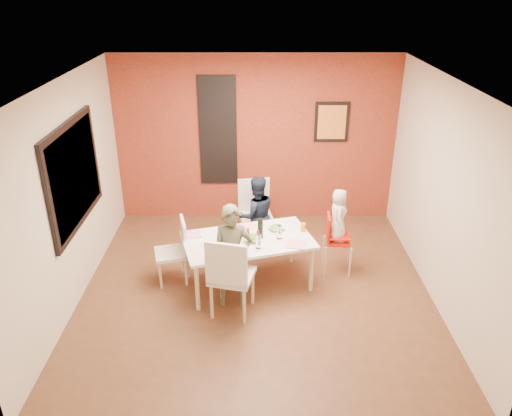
{
  "coord_description": "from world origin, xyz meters",
  "views": [
    {
      "loc": [
        -0.02,
        -5.47,
        3.76
      ],
      "look_at": [
        0.0,
        0.3,
        1.05
      ],
      "focal_mm": 35.0,
      "sensor_mm": 36.0,
      "label": 1
    }
  ],
  "objects_px": {
    "dining_table": "(248,243)",
    "child_near": "(232,257)",
    "wine_bottle": "(260,228)",
    "paper_towel_roll": "(233,233)",
    "chair_near": "(230,274)",
    "chair_far": "(255,210)",
    "child_far": "(256,215)",
    "chair_left": "(176,248)",
    "high_chair": "(335,238)",
    "toddler": "(338,215)"
  },
  "relations": [
    {
      "from": "child_far",
      "to": "paper_towel_roll",
      "type": "xyz_separation_m",
      "value": [
        -0.3,
        -0.93,
        0.21
      ]
    },
    {
      "from": "chair_near",
      "to": "high_chair",
      "type": "height_order",
      "value": "chair_near"
    },
    {
      "from": "chair_far",
      "to": "wine_bottle",
      "type": "bearing_deg",
      "value": -96.05
    },
    {
      "from": "wine_bottle",
      "to": "chair_left",
      "type": "bearing_deg",
      "value": 176.36
    },
    {
      "from": "child_far",
      "to": "wine_bottle",
      "type": "distance_m",
      "value": 0.84
    },
    {
      "from": "child_near",
      "to": "wine_bottle",
      "type": "bearing_deg",
      "value": 54.05
    },
    {
      "from": "chair_near",
      "to": "child_far",
      "type": "bearing_deg",
      "value": -87.69
    },
    {
      "from": "chair_near",
      "to": "paper_towel_roll",
      "type": "bearing_deg",
      "value": -77.37
    },
    {
      "from": "high_chair",
      "to": "dining_table",
      "type": "bearing_deg",
      "value": 108.57
    },
    {
      "from": "chair_far",
      "to": "paper_towel_roll",
      "type": "height_order",
      "value": "chair_far"
    },
    {
      "from": "chair_far",
      "to": "high_chair",
      "type": "xyz_separation_m",
      "value": [
        1.08,
        -0.79,
        -0.06
      ]
    },
    {
      "from": "chair_near",
      "to": "chair_left",
      "type": "xyz_separation_m",
      "value": [
        -0.74,
        0.8,
        -0.1
      ]
    },
    {
      "from": "chair_far",
      "to": "chair_near",
      "type": "bearing_deg",
      "value": -109.0
    },
    {
      "from": "chair_near",
      "to": "wine_bottle",
      "type": "bearing_deg",
      "value": -102.79
    },
    {
      "from": "dining_table",
      "to": "child_near",
      "type": "relative_size",
      "value": 1.36
    },
    {
      "from": "child_near",
      "to": "child_far",
      "type": "height_order",
      "value": "child_near"
    },
    {
      "from": "child_far",
      "to": "paper_towel_roll",
      "type": "bearing_deg",
      "value": 56.91
    },
    {
      "from": "dining_table",
      "to": "chair_near",
      "type": "distance_m",
      "value": 0.72
    },
    {
      "from": "wine_bottle",
      "to": "paper_towel_roll",
      "type": "bearing_deg",
      "value": -162.44
    },
    {
      "from": "dining_table",
      "to": "child_far",
      "type": "height_order",
      "value": "child_far"
    },
    {
      "from": "chair_far",
      "to": "child_near",
      "type": "distance_m",
      "value": 1.57
    },
    {
      "from": "chair_far",
      "to": "chair_left",
      "type": "bearing_deg",
      "value": -145.84
    },
    {
      "from": "high_chair",
      "to": "chair_near",
      "type": "bearing_deg",
      "value": 129.53
    },
    {
      "from": "wine_bottle",
      "to": "child_near",
      "type": "bearing_deg",
      "value": -125.79
    },
    {
      "from": "chair_far",
      "to": "chair_left",
      "type": "height_order",
      "value": "chair_far"
    },
    {
      "from": "dining_table",
      "to": "chair_left",
      "type": "distance_m",
      "value": 0.96
    },
    {
      "from": "chair_far",
      "to": "paper_towel_roll",
      "type": "distance_m",
      "value": 1.23
    },
    {
      "from": "dining_table",
      "to": "high_chair",
      "type": "bearing_deg",
      "value": 14.86
    },
    {
      "from": "child_near",
      "to": "wine_bottle",
      "type": "distance_m",
      "value": 0.6
    },
    {
      "from": "chair_left",
      "to": "high_chair",
      "type": "bearing_deg",
      "value": 81.22
    },
    {
      "from": "wine_bottle",
      "to": "paper_towel_roll",
      "type": "distance_m",
      "value": 0.37
    },
    {
      "from": "high_chair",
      "to": "paper_towel_roll",
      "type": "bearing_deg",
      "value": 109.36
    },
    {
      "from": "chair_left",
      "to": "wine_bottle",
      "type": "distance_m",
      "value": 1.15
    },
    {
      "from": "paper_towel_roll",
      "to": "child_near",
      "type": "bearing_deg",
      "value": -88.47
    },
    {
      "from": "child_far",
      "to": "wine_bottle",
      "type": "height_order",
      "value": "child_far"
    },
    {
      "from": "child_near",
      "to": "chair_left",
      "type": "bearing_deg",
      "value": 144.46
    },
    {
      "from": "chair_left",
      "to": "wine_bottle",
      "type": "height_order",
      "value": "wine_bottle"
    },
    {
      "from": "chair_near",
      "to": "wine_bottle",
      "type": "relative_size",
      "value": 3.99
    },
    {
      "from": "chair_far",
      "to": "child_far",
      "type": "distance_m",
      "value": 0.25
    },
    {
      "from": "dining_table",
      "to": "chair_left",
      "type": "relative_size",
      "value": 2.07
    },
    {
      "from": "chair_far",
      "to": "child_far",
      "type": "height_order",
      "value": "child_far"
    },
    {
      "from": "child_near",
      "to": "toddler",
      "type": "relative_size",
      "value": 1.84
    },
    {
      "from": "chair_left",
      "to": "high_chair",
      "type": "relative_size",
      "value": 1.02
    },
    {
      "from": "chair_far",
      "to": "child_far",
      "type": "xyz_separation_m",
      "value": [
        0.02,
        -0.25,
        0.03
      ]
    },
    {
      "from": "paper_towel_roll",
      "to": "chair_near",
      "type": "bearing_deg",
      "value": -91.22
    },
    {
      "from": "dining_table",
      "to": "chair_far",
      "type": "relative_size",
      "value": 1.78
    },
    {
      "from": "toddler",
      "to": "paper_towel_roll",
      "type": "xyz_separation_m",
      "value": [
        -1.39,
        -0.38,
        -0.06
      ]
    },
    {
      "from": "chair_near",
      "to": "chair_far",
      "type": "distance_m",
      "value": 1.81
    },
    {
      "from": "child_far",
      "to": "chair_near",
      "type": "bearing_deg",
      "value": 63.4
    },
    {
      "from": "dining_table",
      "to": "high_chair",
      "type": "distance_m",
      "value": 1.22
    }
  ]
}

